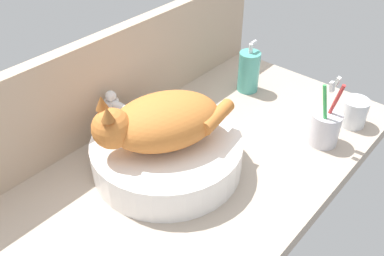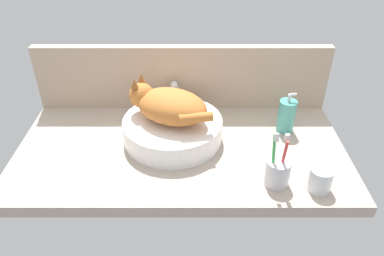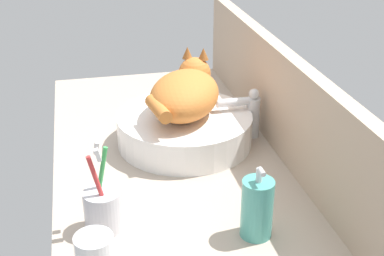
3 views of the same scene
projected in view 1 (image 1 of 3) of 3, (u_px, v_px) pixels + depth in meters
ground_plane at (190, 174)px, 102.67cm from camera, size 113.62×58.77×4.00cm
backsplash_panel at (107, 82)px, 108.09cm from camera, size 113.62×3.60×25.77cm
sink_basin at (167, 154)px, 99.45cm from camera, size 34.90×34.90×8.06cm
cat at (160, 121)px, 93.06cm from camera, size 30.08×25.99×14.00cm
faucet at (116, 114)px, 106.52cm from camera, size 3.60×11.80×13.60cm
soap_dispenser at (249, 71)px, 125.96cm from camera, size 6.26×6.26×15.55cm
toothbrush_cup at (325, 127)px, 106.63cm from camera, size 7.49×7.49×18.67cm
water_glass at (354, 113)px, 113.66cm from camera, size 7.02×7.02×7.52cm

